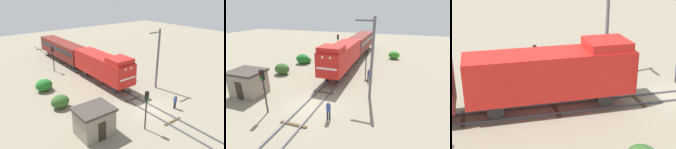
# 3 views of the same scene
# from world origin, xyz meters

# --- Properties ---
(ground_plane) EXTENTS (110.81, 110.81, 0.00)m
(ground_plane) POSITION_xyz_m (0.00, 0.00, 0.00)
(ground_plane) COLOR gray
(railway_track) EXTENTS (2.40, 73.87, 0.16)m
(railway_track) POSITION_xyz_m (0.00, -0.00, 0.07)
(railway_track) COLOR #595960
(railway_track) RESTS_ON ground
(locomotive) EXTENTS (2.90, 11.60, 4.60)m
(locomotive) POSITION_xyz_m (0.00, 9.38, 2.77)
(locomotive) COLOR red
(locomotive) RESTS_ON railway_track
(traffic_signal_mid) EXTENTS (0.32, 0.34, 3.70)m
(traffic_signal_mid) POSITION_xyz_m (3.40, 10.02, 2.59)
(traffic_signal_mid) COLOR #262628
(traffic_signal_mid) RESTS_ON ground
(worker_by_signal) EXTENTS (0.38, 0.38, 1.70)m
(worker_by_signal) POSITION_xyz_m (4.20, 7.94, 1.00)
(worker_by_signal) COLOR #262B38
(worker_by_signal) RESTS_ON ground
(catenary_mast) EXTENTS (1.94, 0.28, 8.19)m
(catenary_mast) POSITION_xyz_m (4.94, 3.79, 4.34)
(catenary_mast) COLOR #595960
(catenary_mast) RESTS_ON ground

